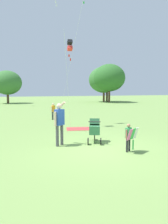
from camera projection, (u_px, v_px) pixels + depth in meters
The scene contains 8 objects.
ground_plane at pixel (98, 149), 7.88m from camera, with size 120.00×120.00×0.00m, color #75994C.
treeline_distant at pixel (48, 79), 33.93m from camera, with size 37.89×7.87×6.54m.
child_with_butterfly_kite at pixel (129, 135), 7.43m from camera, with size 0.59×0.48×1.03m.
person_adult_flyer at pixel (59, 120), 8.22m from camera, with size 0.52×0.68×1.78m.
stroller at pixel (95, 128), 8.79m from camera, with size 0.77×1.11×1.03m.
kite_adult_black at pixel (70, 46), 11.92m from camera, with size 1.34×3.93×5.11m.
person_red_shirt at pixel (53, 110), 15.32m from camera, with size 0.32×0.29×1.23m.
picnic_blanket at pixel (80, 129), 11.84m from camera, with size 1.53×1.00×0.02m, color #CC3D3D.
Camera 1 is at (-2.89, -7.13, 2.25)m, focal length 33.22 mm.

